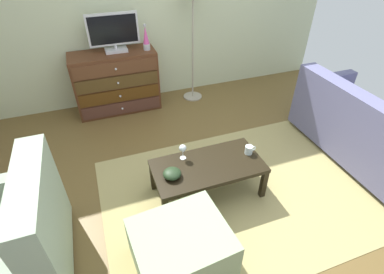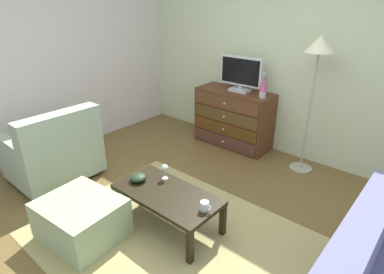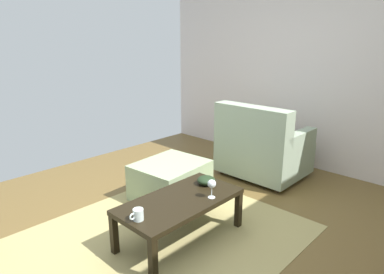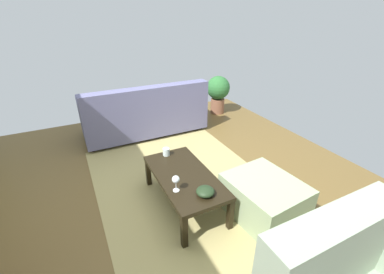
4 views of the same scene
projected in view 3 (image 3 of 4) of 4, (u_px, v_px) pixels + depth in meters
ground_plane at (181, 248)px, 2.69m from camera, size 5.40×4.85×0.05m
wall_plain_left at (324, 61)px, 4.02m from camera, size 0.12×4.85×2.72m
area_rug at (146, 246)px, 2.67m from camera, size 2.60×1.90×0.01m
coffee_table at (180, 204)px, 2.69m from camera, size 1.04×0.52×0.37m
wine_glass at (212, 184)px, 2.67m from camera, size 0.07×0.07×0.16m
mug at (138, 215)px, 2.35m from camera, size 0.11×0.08×0.08m
bowl_decorative at (206, 180)px, 2.94m from camera, size 0.16×0.16×0.07m
armchair at (262, 148)px, 3.98m from camera, size 0.80×0.93×0.90m
ottoman at (171, 180)px, 3.47m from camera, size 0.75×0.66×0.38m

